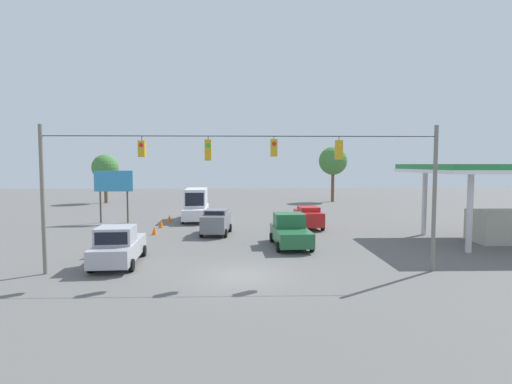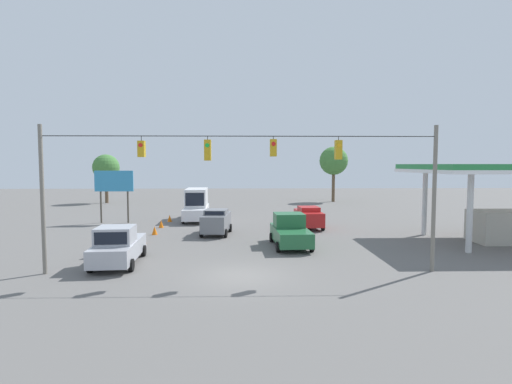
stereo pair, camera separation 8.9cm
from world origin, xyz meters
name	(u,v)px [view 2 (the right image)]	position (x,y,z in m)	size (l,w,h in m)	color
ground_plane	(241,276)	(0.00, 0.00, 0.00)	(140.00, 140.00, 0.00)	#605E5B
overhead_signal_span	(242,177)	(-0.05, -0.58, 4.73)	(19.46, 0.38, 7.30)	slate
pickup_truck_green_crossing_near	(290,231)	(-3.16, -6.94, 0.98)	(2.54, 5.15, 2.12)	#236038
box_truck_white_withflow_far	(196,205)	(4.52, -19.45, 1.49)	(2.56, 6.74, 3.03)	silver
sedan_grey_withflow_mid	(216,221)	(2.02, -11.45, 1.00)	(2.31, 4.02, 1.93)	slate
pickup_truck_silver_parked_shoulder	(118,246)	(6.62, -2.37, 0.98)	(2.51, 5.33, 2.12)	#A8AAB2
sedan_red_oncoming_far	(309,217)	(-5.54, -14.31, 0.95)	(2.20, 4.34, 1.81)	red
traffic_cone_nearest	(129,249)	(6.78, -4.83, 0.32)	(0.43, 0.43, 0.64)	orange
traffic_cone_second	(143,239)	(6.77, -8.11, 0.32)	(0.43, 0.43, 0.64)	orange
traffic_cone_third	(155,230)	(6.74, -11.45, 0.32)	(0.43, 0.43, 0.64)	orange
traffic_cone_fourth	(161,224)	(6.96, -14.85, 0.32)	(0.43, 0.43, 0.64)	orange
traffic_cone_fifth	(170,218)	(6.91, -18.40, 0.32)	(0.43, 0.43, 0.64)	orange
gas_station	(507,185)	(-18.06, -7.77, 3.93)	(12.18, 8.83, 5.39)	#288442
roadside_billboard	(114,185)	(11.82, -17.79, 3.48)	(3.51, 0.16, 4.80)	#4C473D
pedestrian	(110,240)	(7.76, -4.45, 0.91)	(0.40, 0.28, 1.80)	#2D334C
tree_horizon_left	(334,161)	(-12.84, -38.06, 5.84)	(4.04, 4.04, 7.91)	brown
tree_horizon_right	(106,168)	(19.18, -37.00, 4.90)	(3.63, 3.63, 6.76)	brown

